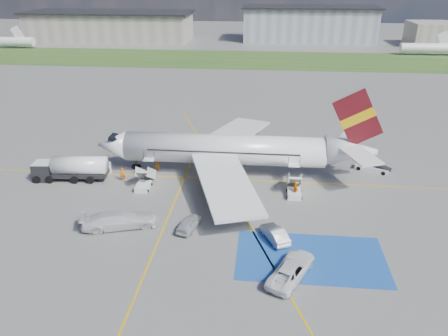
{
  "coord_description": "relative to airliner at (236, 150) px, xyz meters",
  "views": [
    {
      "loc": [
        5.2,
        -38.61,
        24.81
      ],
      "look_at": [
        0.59,
        7.9,
        3.5
      ],
      "focal_mm": 35.0,
      "sensor_mm": 36.0,
      "label": 1
    }
  ],
  "objects": [
    {
      "name": "ground",
      "position": [
        -1.51,
        -14.0,
        -3.39
      ],
      "size": [
        400.0,
        400.0,
        0.0
      ],
      "primitive_type": "plane",
      "color": "#60605E",
      "rests_on": "ground"
    },
    {
      "name": "grass_strip",
      "position": [
        -1.51,
        81.0,
        -3.39
      ],
      "size": [
        400.0,
        30.0,
        0.01
      ],
      "primitive_type": "cube",
      "color": "#2D4C1E",
      "rests_on": "ground"
    },
    {
      "name": "taxiway_line_main",
      "position": [
        -1.51,
        -2.0,
        -3.39
      ],
      "size": [
        120.0,
        0.2,
        0.01
      ],
      "primitive_type": "cube",
      "color": "gold",
      "rests_on": "ground"
    },
    {
      "name": "taxiway_line_cross",
      "position": [
        -6.51,
        -24.0,
        -3.39
      ],
      "size": [
        0.2,
        60.0,
        0.01
      ],
      "primitive_type": "cube",
      "color": "gold",
      "rests_on": "ground"
    },
    {
      "name": "taxiway_line_diag",
      "position": [
        -1.51,
        -2.0,
        -3.39
      ],
      "size": [
        20.71,
        56.45,
        0.01
      ],
      "primitive_type": "cube",
      "rotation": [
        0.0,
        0.0,
        0.35
      ],
      "color": "gold",
      "rests_on": "ground"
    },
    {
      "name": "staging_box",
      "position": [
        8.49,
        -18.0,
        -3.39
      ],
      "size": [
        14.0,
        8.0,
        0.01
      ],
      "primitive_type": "cube",
      "color": "#1A499D",
      "rests_on": "ground"
    },
    {
      "name": "terminal_west",
      "position": [
        -56.51,
        116.0,
        1.61
      ],
      "size": [
        60.0,
        22.0,
        10.0
      ],
      "primitive_type": "cube",
      "color": "gray",
      "rests_on": "ground"
    },
    {
      "name": "terminal_centre",
      "position": [
        18.49,
        121.0,
        2.61
      ],
      "size": [
        48.0,
        18.0,
        12.0
      ],
      "primitive_type": "cube",
      "color": "gray",
      "rests_on": "ground"
    },
    {
      "name": "airliner",
      "position": [
        0.0,
        0.0,
        0.0
      ],
      "size": [
        36.81,
        32.95,
        11.92
      ],
      "color": "white",
      "rests_on": "ground"
    },
    {
      "name": "airstairs_fwd",
      "position": [
        -11.01,
        -5.3,
        -2.77
      ],
      "size": [
        1.9,
        5.2,
        3.6
      ],
      "color": "white",
      "rests_on": "ground"
    },
    {
      "name": "airstairs_aft",
      "position": [
        7.49,
        -5.3,
        -2.77
      ],
      "size": [
        1.9,
        5.2,
        3.6
      ],
      "color": "white",
      "rests_on": "ground"
    },
    {
      "name": "fuel_tanker",
      "position": [
        -20.85,
        -3.95,
        -2.06
      ],
      "size": [
        9.48,
        3.32,
        3.18
      ],
      "rotation": [
        0.0,
        0.0,
        0.08
      ],
      "color": "black",
      "rests_on": "ground"
    },
    {
      "name": "gpu_cart",
      "position": [
        -17.64,
        -2.16,
        -2.54
      ],
      "size": [
        2.5,
        1.87,
        1.88
      ],
      "rotation": [
        0.0,
        0.0,
        -0.21
      ],
      "color": "white",
      "rests_on": "ground"
    },
    {
      "name": "belt_loader",
      "position": [
        18.33,
        2.58,
        -3.05
      ],
      "size": [
        4.77,
        3.11,
        1.39
      ],
      "rotation": [
        0.0,
        0.0,
        -0.41
      ],
      "color": "white",
      "rests_on": "ground"
    },
    {
      "name": "car_silver_a",
      "position": [
        -3.79,
        -14.12,
        -2.71
      ],
      "size": [
        2.56,
        4.28,
        1.36
      ],
      "primitive_type": "imported",
      "rotation": [
        0.0,
        0.0,
        2.89
      ],
      "color": "#A8ABAF",
      "rests_on": "ground"
    },
    {
      "name": "car_silver_b",
      "position": [
        5.11,
        -15.29,
        -2.7
      ],
      "size": [
        3.19,
        4.45,
        1.4
      ],
      "primitive_type": "imported",
      "rotation": [
        0.0,
        0.0,
        3.6
      ],
      "color": "#B1B4B9",
      "rests_on": "ground"
    },
    {
      "name": "van_white_a",
      "position": [
        6.52,
        -20.91,
        -2.43
      ],
      "size": [
        4.34,
        5.67,
        1.93
      ],
      "primitive_type": "imported",
      "rotation": [
        0.0,
        0.0,
        2.7
      ],
      "color": "white",
      "rests_on": "ground"
    },
    {
      "name": "van_white_b",
      "position": [
        -11.02,
        -14.49,
        -2.21
      ],
      "size": [
        6.47,
        4.07,
        2.36
      ],
      "primitive_type": "imported",
      "rotation": [
        0.0,
        0.0,
        1.86
      ],
      "color": "silver",
      "rests_on": "ground"
    },
    {
      "name": "crew_fwd",
      "position": [
        -14.19,
        -3.65,
        -2.5
      ],
      "size": [
        0.78,
        0.69,
        1.79
      ],
      "primitive_type": "imported",
      "rotation": [
        0.0,
        0.0,
        0.49
      ],
      "color": "orange",
      "rests_on": "ground"
    },
    {
      "name": "crew_nose",
      "position": [
        -10.53,
        -0.39,
        -2.61
      ],
      "size": [
        0.93,
        0.96,
        1.56
      ],
      "primitive_type": "imported",
      "rotation": [
        0.0,
        0.0,
        -0.94
      ],
      "color": "orange",
      "rests_on": "ground"
    },
    {
      "name": "crew_aft",
      "position": [
        7.58,
        -5.92,
        -2.4
      ],
      "size": [
        0.98,
        1.25,
        1.98
      ],
      "primitive_type": "imported",
      "rotation": [
        0.0,
        0.0,
        2.07
      ],
      "color": "orange",
      "rests_on": "ground"
    }
  ]
}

